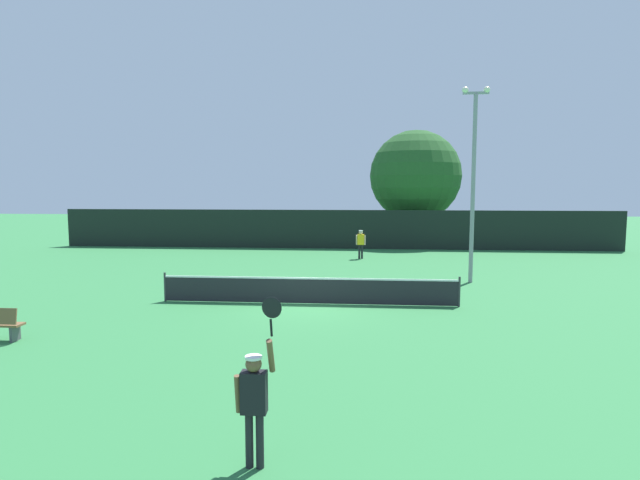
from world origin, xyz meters
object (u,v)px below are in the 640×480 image
Objects in this scene: player_serving at (255,394)px; large_tree at (415,176)px; player_receiving at (361,241)px; parked_car_mid at (422,229)px; parked_car_near at (307,230)px; tennis_ball at (262,282)px; light_pole at (474,173)px.

large_tree is (5.46, 31.56, 3.92)m from player_serving.
parked_car_mid is at bearing -111.95° from player_receiving.
player_serving is at bearing -98.60° from parked_car_mid.
parked_car_mid is (9.36, 1.14, 0.00)m from parked_car_near.
tennis_ball is at bearing -116.33° from large_tree.
player_receiving is at bearing 61.63° from tennis_ball.
large_tree is (-0.89, 15.95, 0.25)m from light_pole.
light_pole is 1.99× the size of parked_car_mid.
player_serving is 22.80m from player_receiving.
light_pole reaches higher than player_receiving.
light_pole is at bearing 67.87° from player_serving.
parked_car_mid reaches higher than player_receiving.
large_tree is at bearing 63.67° from tennis_ball.
player_receiving is 10.47m from large_tree.
tennis_ball is at bearing 61.63° from player_receiving.
tennis_ball is 0.01× the size of large_tree.
large_tree reaches higher than tennis_ball.
parked_car_mid is (6.42, 35.05, -0.36)m from player_serving.
player_serving is 0.60× the size of parked_car_mid.
parked_car_near is at bearing 94.95° from player_serving.
tennis_ball is (-2.85, 14.76, -1.11)m from player_serving.
player_serving is 32.26m from large_tree.
parked_car_near and parked_car_mid have the same top height.
large_tree is 1.98× the size of parked_car_mid.
player_serving is 37.81× the size of tennis_ball.
light_pole is at bearing 124.31° from player_receiving.
large_tree is at bearing 80.19° from player_serving.
player_receiving is 0.20× the size of light_pole.
tennis_ball is at bearing 100.94° from player_serving.
tennis_ball is 0.01× the size of light_pole.
tennis_ball is at bearing -112.79° from parked_car_mid.
player_receiving is 0.40× the size of parked_car_mid.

